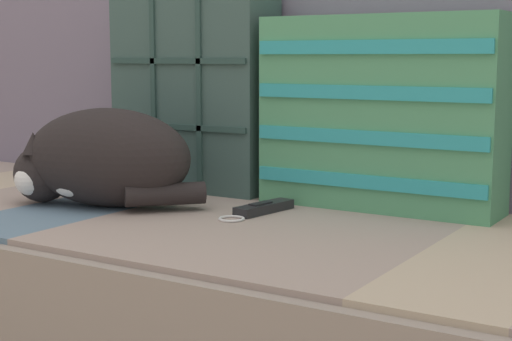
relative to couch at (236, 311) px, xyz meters
name	(u,v)px	position (x,y,z in m)	size (l,w,h in m)	color
couch	(236,311)	(0.00, 0.00, 0.00)	(2.16, 0.82, 0.38)	brown
sofa_backrest	(320,62)	(0.00, 0.34, 0.48)	(2.12, 0.14, 0.57)	slate
throw_pillow_quilted	(194,93)	(-0.24, 0.20, 0.41)	(0.38, 0.14, 0.43)	#38514C
throw_pillow_striped	(380,113)	(0.21, 0.20, 0.38)	(0.48, 0.14, 0.38)	#4C9366
sleeping_cat	(99,161)	(-0.27, -0.08, 0.29)	(0.40, 0.27, 0.20)	black
game_remote_near	(262,209)	(0.04, 0.03, 0.20)	(0.07, 0.19, 0.02)	black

